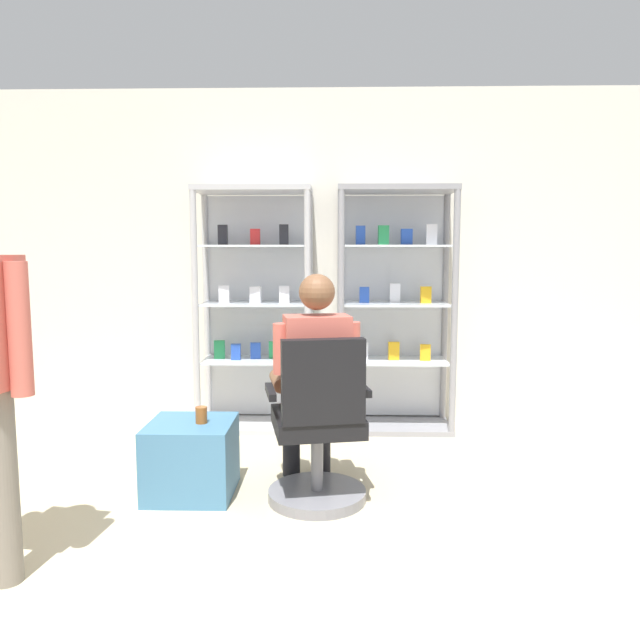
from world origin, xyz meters
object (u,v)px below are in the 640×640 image
display_cabinet_left (256,308)px  seated_shopkeeper (314,373)px  display_cabinet_right (394,308)px  office_chair (319,436)px  tea_glass (201,415)px  storage_crate (191,458)px

display_cabinet_left → seated_shopkeeper: 1.47m
display_cabinet_right → office_chair: 1.71m
seated_shopkeeper → tea_glass: size_ratio=13.63×
seated_shopkeeper → storage_crate: bearing=-177.0°
seated_shopkeeper → storage_crate: size_ratio=2.65×
tea_glass → display_cabinet_left: bearing=84.4°
display_cabinet_left → tea_glass: display_cabinet_left is taller
seated_shopkeeper → tea_glass: seated_shopkeeper is taller
display_cabinet_right → storage_crate: bearing=-133.2°
storage_crate → office_chair: bearing=-9.4°
office_chair → tea_glass: bearing=170.7°
office_chair → seated_shopkeeper: 0.36m
office_chair → tea_glass: office_chair is taller
display_cabinet_right → seated_shopkeeper: (-0.59, -1.35, -0.25)m
storage_crate → tea_glass: bearing=-9.9°
display_cabinet_right → tea_glass: bearing=-131.4°
office_chair → tea_glass: (-0.68, 0.11, 0.08)m
office_chair → display_cabinet_right: bearing=69.7°
display_cabinet_right → tea_glass: size_ratio=20.07×
storage_crate → display_cabinet_right: bearing=46.8°
display_cabinet_left → display_cabinet_right: size_ratio=1.00×
tea_glass → storage_crate: bearing=170.1°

